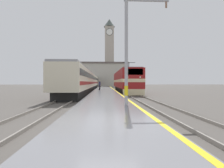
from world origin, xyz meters
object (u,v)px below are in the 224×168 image
(catenary_mast, at_px, (129,44))
(person_on_platform, at_px, (100,85))
(locomotive_train, at_px, (125,81))
(passenger_train, at_px, (88,81))
(clock_tower, at_px, (109,51))

(catenary_mast, height_order, person_on_platform, catenary_mast)
(catenary_mast, bearing_deg, locomotive_train, 83.68)
(passenger_train, bearing_deg, person_on_platform, -70.85)
(clock_tower, bearing_deg, passenger_train, -100.35)
(passenger_train, relative_size, clock_tower, 1.83)
(person_on_platform, relative_size, clock_tower, 0.06)
(passenger_train, xyz_separation_m, person_on_platform, (2.75, -7.93, -0.71))
(passenger_train, bearing_deg, catenary_mast, -80.20)
(locomotive_train, distance_m, person_on_platform, 4.65)
(clock_tower, bearing_deg, person_on_platform, -94.36)
(locomotive_train, bearing_deg, passenger_train, 130.41)
(locomotive_train, height_order, clock_tower, clock_tower)
(passenger_train, xyz_separation_m, clock_tower, (5.77, 31.57, 12.52))
(locomotive_train, bearing_deg, person_on_platform, 171.83)
(passenger_train, height_order, clock_tower, clock_tower)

